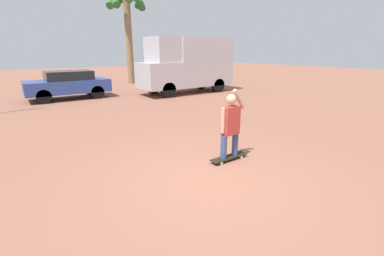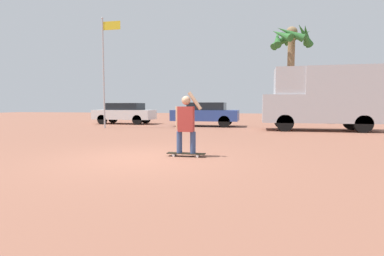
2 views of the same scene
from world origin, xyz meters
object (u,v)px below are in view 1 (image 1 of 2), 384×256
(parked_car_blue, at_px, (68,84))
(palm_tree_near_van, at_px, (126,7))
(skateboard, at_px, (229,157))
(camper_van, at_px, (188,64))
(person_skateboarder, at_px, (230,123))

(parked_car_blue, height_order, palm_tree_near_van, palm_tree_near_van)
(skateboard, distance_m, camper_van, 10.32)
(person_skateboarder, bearing_deg, palm_tree_near_van, 75.44)
(parked_car_blue, bearing_deg, palm_tree_near_van, 40.99)
(person_skateboarder, relative_size, palm_tree_near_van, 0.22)
(palm_tree_near_van, bearing_deg, camper_van, -81.51)
(skateboard, height_order, camper_van, camper_van)
(parked_car_blue, bearing_deg, person_skateboarder, -82.87)
(camper_van, distance_m, parked_car_blue, 6.63)
(skateboard, xyz_separation_m, palm_tree_near_van, (3.99, 15.38, 5.40))
(palm_tree_near_van, bearing_deg, skateboard, -104.56)
(person_skateboarder, bearing_deg, parked_car_blue, 97.13)
(camper_van, height_order, parked_car_blue, camper_van)
(parked_car_blue, relative_size, palm_tree_near_van, 0.58)
(parked_car_blue, bearing_deg, skateboard, -82.87)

